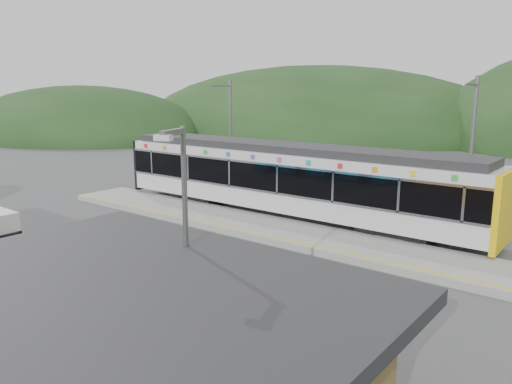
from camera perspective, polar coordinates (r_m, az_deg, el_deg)
The scene contains 9 objects.
ground at distance 20.44m, azimuth -3.80°, elevation -6.66°, with size 120.00×120.00×0.00m, color #4C4C4F.
hills at distance 21.80m, azimuth 18.24°, elevation -6.06°, with size 146.00×149.00×26.00m.
platform at distance 22.84m, azimuth 1.74°, elevation -4.27°, with size 26.00×3.20×0.30m, color #9E9E99.
yellow_line at distance 21.81m, azimuth -0.29°, elevation -4.61°, with size 26.00×0.10×0.01m, color yellow.
train at distance 25.14m, azimuth 3.53°, elevation 1.67°, with size 20.44×3.01×3.74m.
catenary_mast_west at distance 30.58m, azimuth -2.97°, elevation 6.45°, with size 0.18×1.80×7.00m.
catenary_mast_east at distance 23.90m, azimuth 23.34°, elevation 4.06°, with size 0.18×1.80×7.00m.
station_shelter at distance 10.09m, azimuth -13.10°, elevation -17.43°, with size 9.20×6.20×3.00m.
lamp_post at distance 11.08m, azimuth -8.49°, elevation -4.35°, with size 0.43×1.05×5.64m.
Camera 1 is at (13.00, -14.41, 6.41)m, focal length 35.00 mm.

